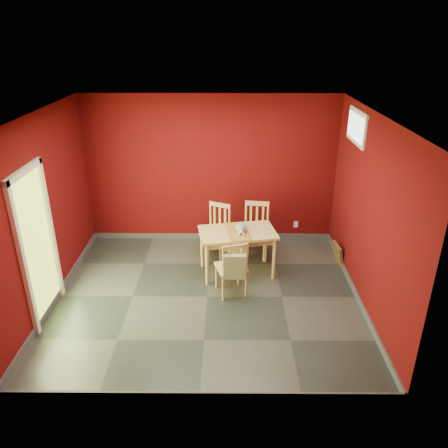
{
  "coord_description": "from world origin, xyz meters",
  "views": [
    {
      "loc": [
        0.29,
        -5.53,
        3.71
      ],
      "look_at": [
        0.25,
        0.45,
        1.0
      ],
      "focal_mm": 35.0,
      "sensor_mm": 36.0,
      "label": 1
    }
  ],
  "objects_px": {
    "chair_far_left": "(216,229)",
    "cat": "(241,226)",
    "tote_bag": "(235,266)",
    "dining_table": "(238,237)",
    "chair_far_right": "(256,229)",
    "chair_near": "(232,267)",
    "picture_frame": "(338,254)"
  },
  "relations": [
    {
      "from": "chair_far_right",
      "to": "tote_bag",
      "type": "relative_size",
      "value": 2.18
    },
    {
      "from": "chair_near",
      "to": "tote_bag",
      "type": "xyz_separation_m",
      "value": [
        0.04,
        -0.21,
        0.13
      ]
    },
    {
      "from": "tote_bag",
      "to": "dining_table",
      "type": "bearing_deg",
      "value": 86.45
    },
    {
      "from": "dining_table",
      "to": "tote_bag",
      "type": "xyz_separation_m",
      "value": [
        -0.05,
        -0.84,
        -0.06
      ]
    },
    {
      "from": "dining_table",
      "to": "chair_far_right",
      "type": "height_order",
      "value": "chair_far_right"
    },
    {
      "from": "dining_table",
      "to": "cat",
      "type": "xyz_separation_m",
      "value": [
        0.06,
        0.0,
        0.19
      ]
    },
    {
      "from": "dining_table",
      "to": "chair_far_left",
      "type": "xyz_separation_m",
      "value": [
        -0.35,
        0.66,
        -0.18
      ]
    },
    {
      "from": "chair_far_right",
      "to": "picture_frame",
      "type": "distance_m",
      "value": 1.46
    },
    {
      "from": "chair_far_right",
      "to": "picture_frame",
      "type": "relative_size",
      "value": 2.57
    },
    {
      "from": "chair_far_left",
      "to": "chair_far_right",
      "type": "distance_m",
      "value": 0.69
    },
    {
      "from": "dining_table",
      "to": "cat",
      "type": "bearing_deg",
      "value": 3.96
    },
    {
      "from": "chair_near",
      "to": "picture_frame",
      "type": "relative_size",
      "value": 2.4
    },
    {
      "from": "chair_far_left",
      "to": "tote_bag",
      "type": "distance_m",
      "value": 1.53
    },
    {
      "from": "dining_table",
      "to": "tote_bag",
      "type": "relative_size",
      "value": 2.94
    },
    {
      "from": "chair_near",
      "to": "tote_bag",
      "type": "bearing_deg",
      "value": -79.04
    },
    {
      "from": "dining_table",
      "to": "chair_near",
      "type": "relative_size",
      "value": 1.45
    },
    {
      "from": "dining_table",
      "to": "chair_far_left",
      "type": "bearing_deg",
      "value": 118.33
    },
    {
      "from": "chair_far_right",
      "to": "cat",
      "type": "bearing_deg",
      "value": -114.42
    },
    {
      "from": "chair_far_left",
      "to": "cat",
      "type": "distance_m",
      "value": 0.85
    },
    {
      "from": "chair_far_left",
      "to": "picture_frame",
      "type": "height_order",
      "value": "chair_far_left"
    },
    {
      "from": "dining_table",
      "to": "chair_far_right",
      "type": "distance_m",
      "value": 0.73
    },
    {
      "from": "chair_near",
      "to": "tote_bag",
      "type": "distance_m",
      "value": 0.25
    },
    {
      "from": "chair_far_right",
      "to": "dining_table",
      "type": "bearing_deg",
      "value": -118.34
    },
    {
      "from": "tote_bag",
      "to": "chair_far_left",
      "type": "bearing_deg",
      "value": 101.37
    },
    {
      "from": "dining_table",
      "to": "chair_far_left",
      "type": "distance_m",
      "value": 0.77
    },
    {
      "from": "chair_far_left",
      "to": "tote_bag",
      "type": "xyz_separation_m",
      "value": [
        0.3,
        -1.5,
        0.12
      ]
    },
    {
      "from": "chair_near",
      "to": "dining_table",
      "type": "bearing_deg",
      "value": 81.63
    },
    {
      "from": "chair_far_left",
      "to": "chair_far_right",
      "type": "relative_size",
      "value": 0.96
    },
    {
      "from": "chair_near",
      "to": "cat",
      "type": "bearing_deg",
      "value": 76.9
    },
    {
      "from": "chair_far_right",
      "to": "tote_bag",
      "type": "bearing_deg",
      "value": -104.86
    },
    {
      "from": "chair_far_right",
      "to": "cat",
      "type": "distance_m",
      "value": 0.77
    },
    {
      "from": "tote_bag",
      "to": "chair_near",
      "type": "bearing_deg",
      "value": 100.96
    }
  ]
}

